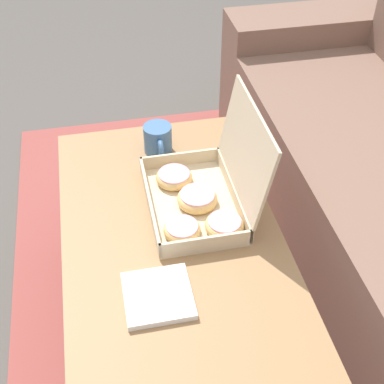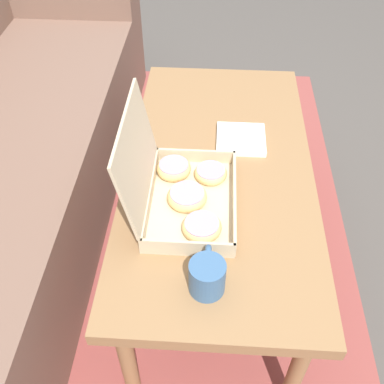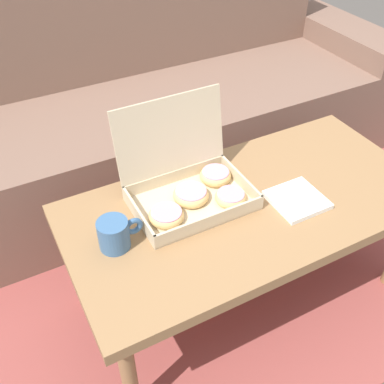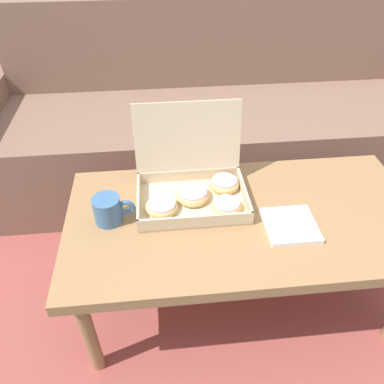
{
  "view_description": "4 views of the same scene",
  "coord_description": "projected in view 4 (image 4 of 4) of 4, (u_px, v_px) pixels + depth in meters",
  "views": [
    {
      "loc": [
        0.89,
        -0.22,
        1.45
      ],
      "look_at": [
        -0.16,
        -0.0,
        0.5
      ],
      "focal_mm": 50.0,
      "sensor_mm": 36.0,
      "label": 1
    },
    {
      "loc": [
        -1.02,
        -0.06,
        1.37
      ],
      "look_at": [
        -0.16,
        -0.0,
        0.5
      ],
      "focal_mm": 42.0,
      "sensor_mm": 36.0,
      "label": 2
    },
    {
      "loc": [
        -0.64,
        -0.9,
        1.38
      ],
      "look_at": [
        -0.16,
        -0.0,
        0.5
      ],
      "focal_mm": 42.0,
      "sensor_mm": 36.0,
      "label": 3
    },
    {
      "loc": [
        -0.26,
        -0.92,
        1.28
      ],
      "look_at": [
        -0.16,
        -0.0,
        0.5
      ],
      "focal_mm": 35.0,
      "sensor_mm": 36.0,
      "label": 4
    }
  ],
  "objects": [
    {
      "name": "area_rug",
      "position": [
        220.0,
        229.0,
        1.77
      ],
      "size": [
        2.58,
        1.77,
        0.01
      ],
      "primitive_type": "cube",
      "color": "#994742",
      "rests_on": "ground_plane"
    },
    {
      "name": "napkin_stack",
      "position": [
        290.0,
        225.0,
        1.16
      ],
      "size": [
        0.16,
        0.16,
        0.02
      ],
      "color": "white",
      "rests_on": "coffee_table"
    },
    {
      "name": "couch",
      "position": [
        208.0,
        123.0,
        1.94
      ],
      "size": [
        2.46,
        0.76,
        0.87
      ],
      "color": "#7A5B4C",
      "rests_on": "ground_plane"
    },
    {
      "name": "coffee_mug",
      "position": [
        109.0,
        210.0,
        1.16
      ],
      "size": [
        0.13,
        0.09,
        0.09
      ],
      "color": "#3D6693",
      "rests_on": "coffee_table"
    },
    {
      "name": "ground_plane",
      "position": [
        231.0,
        281.0,
        1.55
      ],
      "size": [
        12.0,
        12.0,
        0.0
      ],
      "primitive_type": "plane",
      "color": "#514C47"
    },
    {
      "name": "coffee_table",
      "position": [
        244.0,
        225.0,
        1.23
      ],
      "size": [
        1.15,
        0.57,
        0.45
      ],
      "color": "#997047",
      "rests_on": "ground_plane"
    },
    {
      "name": "pastry_box",
      "position": [
        195.0,
        186.0,
        1.23
      ],
      "size": [
        0.36,
        0.29,
        0.29
      ],
      "color": "beige",
      "rests_on": "coffee_table"
    }
  ]
}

